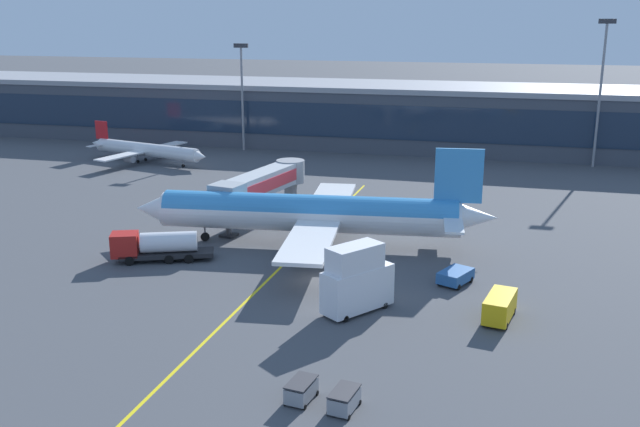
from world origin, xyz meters
TOP-DOWN VIEW (x-y plane):
  - ground_plane at (0.00, 0.00)m, footprint 700.00×700.00m
  - apron_lead_in_line at (-4.63, 2.00)m, footprint 2.60×79.98m
  - terminal_building at (-13.79, 78.14)m, footprint 221.72×21.36m
  - main_airliner at (-3.50, 10.54)m, footprint 42.05×33.31m
  - jet_bridge at (-12.34, 19.71)m, footprint 7.17×19.28m
  - fuel_tanker at (-18.33, 1.04)m, footprint 10.96×6.32m
  - crew_van at (18.03, -5.77)m, footprint 2.97×5.30m
  - catering_lift at (5.57, -7.01)m, footprint 6.03×6.97m
  - pushback_tug at (13.68, 2.34)m, footprint 3.65×4.41m
  - baggage_cart_0 at (5.07, -23.16)m, footprint 1.97×2.85m
  - baggage_cart_1 at (8.23, -23.65)m, footprint 1.97×2.85m
  - commuter_jet_far at (-45.05, 49.70)m, footprint 26.61×21.41m
  - apron_light_mast_0 at (32.61, 66.18)m, footprint 2.80×0.50m
  - apron_light_mast_1 at (-32.61, 66.18)m, footprint 2.80×0.50m

SIDE VIEW (x-z plane):
  - ground_plane at x=0.00m, z-range 0.00..0.00m
  - apron_lead_in_line at x=-4.63m, z-range 0.00..0.01m
  - baggage_cart_0 at x=5.07m, z-range 0.04..1.52m
  - baggage_cart_1 at x=8.23m, z-range 0.04..1.52m
  - pushback_tug at x=13.68m, z-range 0.15..1.55m
  - crew_van at x=18.03m, z-range 0.16..2.46m
  - fuel_tanker at x=-18.33m, z-range 0.12..3.37m
  - commuter_jet_far at x=-45.05m, z-range -1.01..5.79m
  - catering_lift at x=5.57m, z-range -0.08..6.22m
  - main_airliner at x=-3.50m, z-range -2.02..9.78m
  - jet_bridge at x=-12.34m, z-range 1.58..8.15m
  - terminal_building at x=-13.79m, z-range 0.02..12.48m
  - apron_light_mast_1 at x=-32.61m, z-range 1.93..22.49m
  - apron_light_mast_0 at x=32.61m, z-range 2.01..27.21m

